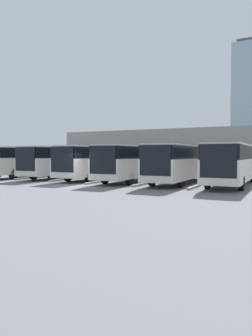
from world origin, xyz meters
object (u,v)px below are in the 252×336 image
(bus_0, at_px, (233,162))
(bus_5, at_px, (31,160))
(bus_4, at_px, (66,160))
(bus_2, at_px, (136,161))
(bus_3, at_px, (100,161))
(bus_1, at_px, (181,162))

(bus_0, relative_size, bus_5, 1.00)
(bus_4, bearing_deg, bus_5, 8.07)
(bus_0, xyz_separation_m, bus_5, (20.80, -0.17, 0.00))
(bus_0, height_order, bus_5, same)
(bus_2, relative_size, bus_5, 1.00)
(bus_4, bearing_deg, bus_2, 173.69)
(bus_3, bearing_deg, bus_0, 175.25)
(bus_4, bearing_deg, bus_1, 174.90)
(bus_2, xyz_separation_m, bus_4, (8.32, -0.71, 0.00))
(bus_0, xyz_separation_m, bus_2, (8.32, -0.16, 0.00))
(bus_0, height_order, bus_1, same)
(bus_2, xyz_separation_m, bus_5, (12.48, -0.01, 0.00))
(bus_0, bearing_deg, bus_2, -2.56)
(bus_3, xyz_separation_m, bus_5, (8.32, 0.55, 0.00))
(bus_3, bearing_deg, bus_5, 2.31)
(bus_3, height_order, bus_5, same)
(bus_4, bearing_deg, bus_3, 176.48)
(bus_1, bearing_deg, bus_3, -5.89)
(bus_0, height_order, bus_3, same)
(bus_1, height_order, bus_3, same)
(bus_2, distance_m, bus_5, 12.48)
(bus_3, height_order, bus_4, same)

